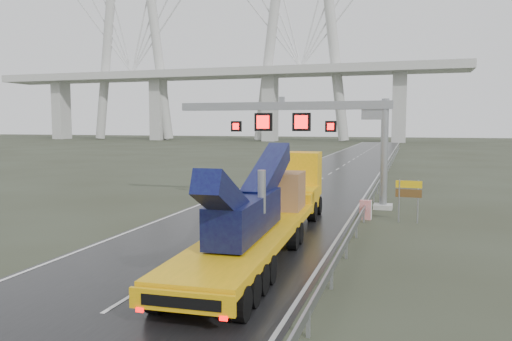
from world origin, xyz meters
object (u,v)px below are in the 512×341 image
(sign_gantry, at_px, (312,123))
(heavy_haul_truck, at_px, (275,202))
(striped_barrier, at_px, (366,210))
(exit_sign_pair, at_px, (409,193))

(sign_gantry, xyz_separation_m, heavy_haul_truck, (0.18, -10.27, -3.82))
(sign_gantry, bearing_deg, heavy_haul_truck, -88.99)
(heavy_haul_truck, relative_size, striped_barrier, 17.65)
(exit_sign_pair, bearing_deg, heavy_haul_truck, -134.73)
(heavy_haul_truck, distance_m, exit_sign_pair, 8.59)
(exit_sign_pair, bearing_deg, striped_barrier, 173.25)
(sign_gantry, xyz_separation_m, striped_barrier, (4.01, -3.99, -5.05))
(sign_gantry, distance_m, heavy_haul_truck, 10.96)
(sign_gantry, height_order, exit_sign_pair, sign_gantry)
(heavy_haul_truck, bearing_deg, sign_gantry, 88.23)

